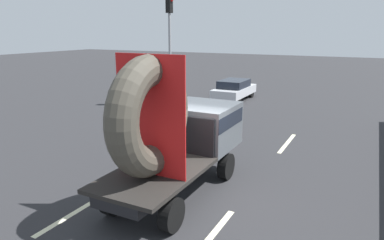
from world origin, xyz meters
TOP-DOWN VIEW (x-y plane):
  - ground_plane at (0.00, 0.00)m, footprint 120.00×120.00m
  - flatbed_truck at (-0.39, -0.02)m, footprint 2.02×5.35m
  - distant_sedan at (-3.93, 13.80)m, footprint 1.76×4.11m
  - traffic_light at (-6.85, 10.42)m, footprint 0.42×0.36m
  - lane_dash_left_near at (-2.16, -2.48)m, footprint 0.16×2.20m
  - lane_dash_left_far at (-2.16, 5.31)m, footprint 0.16×2.22m
  - lane_dash_right_near at (1.38, -1.80)m, footprint 0.16×2.75m
  - lane_dash_right_far at (1.38, 5.93)m, footprint 0.16×2.78m

SIDE VIEW (x-z plane):
  - ground_plane at x=0.00m, z-range 0.00..0.00m
  - lane_dash_left_near at x=-2.16m, z-range 0.00..0.01m
  - lane_dash_left_far at x=-2.16m, z-range 0.00..0.01m
  - lane_dash_right_near at x=1.38m, z-range 0.00..0.01m
  - lane_dash_right_far at x=1.38m, z-range 0.00..0.01m
  - distant_sedan at x=-3.93m, z-range 0.05..1.39m
  - flatbed_truck at x=-0.39m, z-range -0.15..3.85m
  - traffic_light at x=-6.85m, z-range 0.93..7.35m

